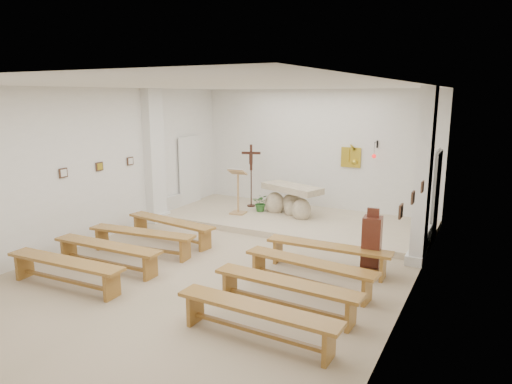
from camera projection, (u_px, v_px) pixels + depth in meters
The scene contains 31 objects.
ground at pixel (224, 266), 9.09m from camera, with size 7.00×10.00×0.00m, color tan.
wall_left at pixel (92, 166), 10.32m from camera, with size 0.02×10.00×3.50m, color white.
wall_right at pixel (412, 198), 7.12m from camera, with size 0.02×10.00×3.50m, color white.
wall_back at pixel (315, 151), 13.03m from camera, with size 7.00×0.02×3.50m, color white.
ceiling at pixel (221, 86), 8.36m from camera, with size 7.00×10.00×0.02m, color silver.
sanctuary_platform at pixel (294, 220), 12.10m from camera, with size 6.98×3.00×0.15m, color #B9A68F.
pilaster_left at pixel (154, 156), 12.00m from camera, with size 0.26×0.55×3.50m, color white.
pilaster_right at pixel (423, 178), 8.91m from camera, with size 0.26×0.55×3.50m, color white.
gold_wall_relief at pixel (351, 157), 12.55m from camera, with size 0.55×0.04×0.55m, color gold.
sanctuary_lamp at pixel (374, 154), 11.97m from camera, with size 0.11×0.36×0.44m.
station_frame_left_front at pixel (63, 173), 9.63m from camera, with size 0.03×0.20×0.20m, color #442C1E.
station_frame_left_mid at pixel (99, 166), 10.49m from camera, with size 0.03×0.20×0.20m, color #442C1E.
station_frame_left_rear at pixel (130, 161), 11.36m from camera, with size 0.03×0.20×0.20m, color #442C1E.
station_frame_right_front at pixel (401, 211), 6.45m from camera, with size 0.03×0.20×0.20m, color #442C1E.
station_frame_right_mid at pixel (413, 198), 7.31m from camera, with size 0.03×0.20×0.20m, color #442C1E.
station_frame_right_rear at pixel (422, 187), 8.17m from camera, with size 0.03×0.20×0.20m, color #442C1E.
radiator_left at pixel (172, 205), 12.94m from camera, with size 0.10×0.85×0.52m, color silver.
radiator_right at pixel (426, 241), 9.79m from camera, with size 0.10×0.85×0.52m, color silver.
altar at pixel (291, 202), 12.35m from camera, with size 1.85×1.23×0.89m.
lectern at pixel (238, 191), 12.34m from camera, with size 0.49×0.43×1.28m.
crucifix_stand at pixel (251, 171), 13.10m from camera, with size 0.53×0.24×1.80m.
potted_plant at pixel (261, 203), 12.67m from camera, with size 0.44×0.38×0.49m, color #2C6227.
donation_pedestal at pixel (372, 245), 8.61m from camera, with size 0.37×0.37×1.27m.
bench_left_front at pixel (171, 225), 10.52m from camera, with size 2.46×0.70×0.51m.
bench_right_front at pixel (328, 251), 8.77m from camera, with size 2.44×0.46×0.51m.
bench_left_second at pixel (142, 237), 9.67m from camera, with size 2.46×0.66×0.51m.
bench_right_second at pixel (309, 268), 7.93m from camera, with size 2.46×0.63×0.51m.
bench_left_third at pixel (107, 250), 8.83m from camera, with size 2.44×0.45×0.51m.
bench_right_third at pixel (286, 289), 7.08m from camera, with size 2.44×0.49×0.51m.
bench_left_fourth at pixel (65, 267), 7.98m from camera, with size 2.45×0.50×0.51m.
bench_right_fourth at pixel (257, 315), 6.24m from camera, with size 2.44×0.45×0.51m.
Camera 1 is at (4.59, -7.28, 3.33)m, focal length 32.00 mm.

